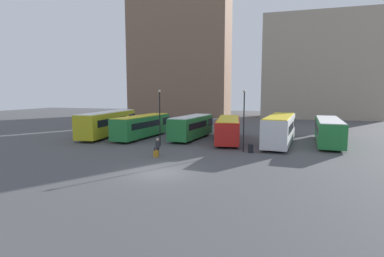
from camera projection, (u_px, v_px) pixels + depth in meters
The scene contains 14 objects.
ground_plane at pixel (159, 173), 21.80m from camera, with size 160.00×160.00×0.00m, color #4C4C4F.
building_block_left at pixel (180, 51), 77.06m from camera, with size 25.20×10.73×33.35m.
building_block_right at pixel (319, 67), 68.35m from camera, with size 24.86×10.44×23.26m.
bus_0 at pixel (108, 123), 40.41m from camera, with size 3.62×12.68×3.30m.
bus_1 at pixel (143, 126), 38.87m from camera, with size 3.43×11.07×2.89m.
bus_2 at pixel (192, 126), 37.90m from camera, with size 3.45×9.41×2.91m.
bus_3 at pixel (228, 128), 36.23m from camera, with size 4.11×11.53×2.79m.
bus_4 at pixel (280, 129), 33.81m from camera, with size 3.77×11.84×3.27m.
bus_5 at pixel (329, 130), 34.31m from camera, with size 3.48×11.90×2.84m.
traveler at pixel (158, 145), 27.59m from camera, with size 0.56×0.56×1.64m.
suitcase at pixel (156, 154), 27.16m from camera, with size 0.43×0.50×0.89m.
lamp_post_0 at pixel (160, 113), 32.65m from camera, with size 0.28×0.28×6.14m.
lamp_post_1 at pixel (244, 116), 29.29m from camera, with size 0.28×0.28×6.12m.
trash_bin at pixel (251, 148), 29.13m from camera, with size 0.52×0.52×0.85m.
Camera 1 is at (8.30, -19.74, 5.76)m, focal length 28.00 mm.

